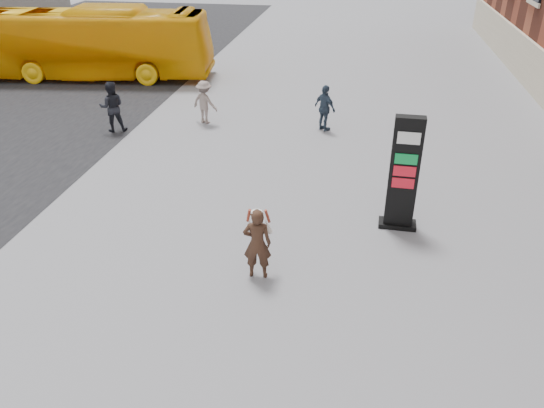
% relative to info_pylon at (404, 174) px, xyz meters
% --- Properties ---
extents(ground, '(100.00, 100.00, 0.00)m').
position_rel_info_pylon_xyz_m(ground, '(-3.62, -1.84, -1.35)').
color(ground, '#9E9EA3').
extents(info_pylon, '(0.88, 0.46, 2.70)m').
position_rel_info_pylon_xyz_m(info_pylon, '(0.00, 0.00, 0.00)').
color(info_pylon, black).
rests_on(info_pylon, ground).
extents(woman, '(0.61, 0.56, 1.54)m').
position_rel_info_pylon_xyz_m(woman, '(-2.87, -2.45, -0.56)').
color(woman, '#321C14').
rests_on(woman, ground).
extents(bus, '(11.05, 3.79, 3.02)m').
position_rel_info_pylon_xyz_m(bus, '(-13.05, 10.90, 0.16)').
color(bus, '#F1AB09').
rests_on(bus, road).
extents(pedestrian_a, '(1.00, 0.90, 1.68)m').
position_rel_info_pylon_xyz_m(pedestrian_a, '(-9.18, 4.78, -0.51)').
color(pedestrian_a, black).
rests_on(pedestrian_a, ground).
extents(pedestrian_b, '(1.10, 0.86, 1.49)m').
position_rel_info_pylon_xyz_m(pedestrian_b, '(-6.37, 6.05, -0.60)').
color(pedestrian_b, gray).
rests_on(pedestrian_b, ground).
extents(pedestrian_c, '(0.93, 0.88, 1.55)m').
position_rel_info_pylon_xyz_m(pedestrian_c, '(-2.22, 6.02, -0.57)').
color(pedestrian_c, '#303F51').
rests_on(pedestrian_c, ground).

